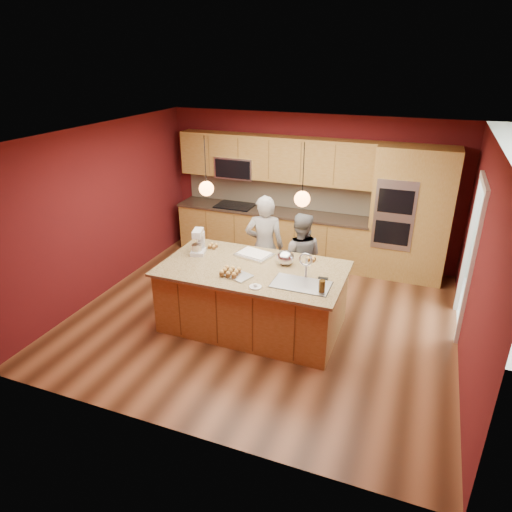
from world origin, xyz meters
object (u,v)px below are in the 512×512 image
at_px(island, 254,297).
at_px(person_left, 264,247).
at_px(person_right, 300,258).
at_px(mixing_bowl, 285,258).
at_px(stand_mixer, 198,243).

distance_m(island, person_left, 1.05).
relative_size(person_right, mixing_bowl, 5.87).
distance_m(island, person_right, 1.08).
height_order(person_left, mixing_bowl, person_left).
height_order(island, person_right, person_right).
relative_size(island, person_right, 1.73).
bearing_deg(island, stand_mixer, 169.88).
distance_m(person_right, mixing_bowl, 0.77).
xyz_separation_m(stand_mixer, mixing_bowl, (1.32, 0.10, -0.06)).
relative_size(person_left, person_right, 1.14).
relative_size(person_right, stand_mixer, 3.98).
relative_size(island, stand_mixer, 6.89).
distance_m(person_left, person_right, 0.60).
relative_size(island, person_left, 1.51).
relative_size(person_left, mixing_bowl, 6.72).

